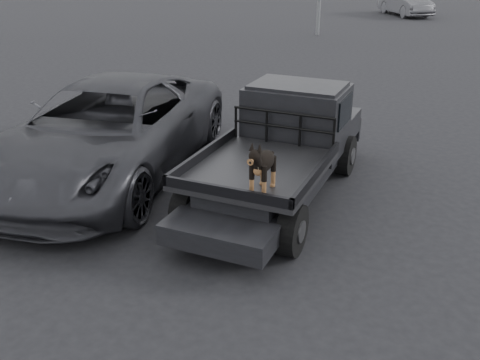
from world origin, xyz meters
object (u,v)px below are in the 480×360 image
at_px(parked_suv, 108,131).
at_px(flatbed_ute, 278,172).
at_px(distant_car_a, 406,3).
at_px(dog, 263,166).

bearing_deg(parked_suv, flatbed_ute, -4.10).
xyz_separation_m(parked_suv, distant_car_a, (1.50, 28.79, -0.11)).
bearing_deg(parked_suv, distant_car_a, 77.38).
xyz_separation_m(dog, parked_suv, (-3.65, 1.41, -0.41)).
xyz_separation_m(flatbed_ute, parked_suv, (-3.27, -0.32, 0.42)).
relative_size(flatbed_ute, parked_suv, 0.85).
relative_size(dog, distant_car_a, 0.16).
bearing_deg(flatbed_ute, distant_car_a, 93.55).
xyz_separation_m(dog, distant_car_a, (-2.15, 30.19, -0.52)).
xyz_separation_m(flatbed_ute, distant_car_a, (-1.77, 28.47, 0.31)).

